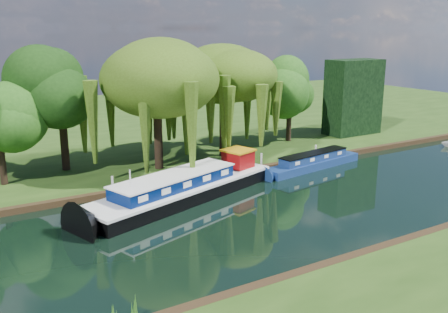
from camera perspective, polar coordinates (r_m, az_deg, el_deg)
ground at (r=34.36m, az=8.27°, el=-5.54°), size 120.00×120.00×0.00m
far_bank at (r=63.41m, az=-11.50°, el=3.77°), size 120.00×52.00×0.45m
dutch_barge at (r=35.17m, az=-4.48°, el=-3.56°), size 15.79×8.05×3.26m
narrowboat at (r=43.39m, az=10.16°, el=-0.63°), size 10.43×3.18×1.50m
red_dinghy at (r=36.70m, az=-7.01°, el=-4.18°), size 3.12×2.28×0.63m
willow_left at (r=40.18m, az=-7.75°, el=8.71°), size 8.36×8.36×10.02m
willow_right at (r=44.14m, az=-0.08°, el=8.42°), size 7.39×7.39×9.00m
tree_far_mid at (r=41.57m, az=-18.21°, el=6.95°), size 5.58×5.58×9.13m
tree_far_right at (r=50.88m, az=7.54°, el=7.45°), size 4.53×4.53×7.41m
conifer_hedge at (r=55.99m, az=14.56°, el=6.60°), size 6.00×3.00×8.00m
lamppost at (r=42.22m, az=-0.09°, el=1.82°), size 0.36×0.36×2.56m
mooring_posts at (r=40.33m, az=0.22°, el=-0.94°), size 19.16×0.16×1.00m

